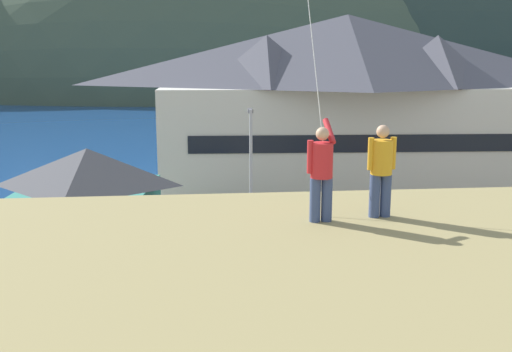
{
  "coord_description": "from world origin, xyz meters",
  "views": [
    {
      "loc": [
        -3.41,
        -19.75,
        9.83
      ],
      "look_at": [
        -0.61,
        9.0,
        3.7
      ],
      "focal_mm": 42.11,
      "sensor_mm": 36.0,
      "label": 1
    }
  ],
  "objects_px": {
    "storage_shed_near_lot": "(90,202)",
    "moored_boat_wharfside": "(185,152)",
    "parked_car_front_row_red": "(201,250)",
    "wharf_dock": "(221,157)",
    "person_kite_flyer": "(321,170)",
    "parked_car_lone_by_shed": "(40,296)",
    "parked_car_mid_row_center": "(419,290)",
    "harbor_lodge": "(346,98)",
    "parked_car_corner_spot": "(439,237)",
    "person_companion": "(381,168)",
    "parking_light_pole": "(251,164)"
  },
  "relations": [
    {
      "from": "parked_car_mid_row_center",
      "to": "moored_boat_wharfside",
      "type": "bearing_deg",
      "value": 105.6
    },
    {
      "from": "storage_shed_near_lot",
      "to": "parked_car_corner_spot",
      "type": "xyz_separation_m",
      "value": [
        16.47,
        -1.84,
        -1.69
      ]
    },
    {
      "from": "parked_car_front_row_red",
      "to": "parking_light_pole",
      "type": "relative_size",
      "value": 0.64
    },
    {
      "from": "harbor_lodge",
      "to": "parked_car_front_row_red",
      "type": "bearing_deg",
      "value": -123.16
    },
    {
      "from": "wharf_dock",
      "to": "person_kite_flyer",
      "type": "relative_size",
      "value": 5.96
    },
    {
      "from": "parked_car_corner_spot",
      "to": "parked_car_mid_row_center",
      "type": "height_order",
      "value": "same"
    },
    {
      "from": "parked_car_lone_by_shed",
      "to": "parked_car_front_row_red",
      "type": "xyz_separation_m",
      "value": [
        5.87,
        4.46,
        0.0
      ]
    },
    {
      "from": "parking_light_pole",
      "to": "wharf_dock",
      "type": "bearing_deg",
      "value": 91.63
    },
    {
      "from": "parked_car_front_row_red",
      "to": "storage_shed_near_lot",
      "type": "bearing_deg",
      "value": 153.02
    },
    {
      "from": "wharf_dock",
      "to": "parking_light_pole",
      "type": "bearing_deg",
      "value": -88.37
    },
    {
      "from": "parked_car_mid_row_center",
      "to": "parking_light_pole",
      "type": "bearing_deg",
      "value": 118.23
    },
    {
      "from": "storage_shed_near_lot",
      "to": "moored_boat_wharfside",
      "type": "height_order",
      "value": "storage_shed_near_lot"
    },
    {
      "from": "storage_shed_near_lot",
      "to": "wharf_dock",
      "type": "height_order",
      "value": "storage_shed_near_lot"
    },
    {
      "from": "person_kite_flyer",
      "to": "parked_car_lone_by_shed",
      "type": "bearing_deg",
      "value": 127.34
    },
    {
      "from": "parked_car_front_row_red",
      "to": "person_kite_flyer",
      "type": "relative_size",
      "value": 2.31
    },
    {
      "from": "parked_car_lone_by_shed",
      "to": "parked_car_mid_row_center",
      "type": "bearing_deg",
      "value": -3.13
    },
    {
      "from": "parked_car_mid_row_center",
      "to": "parking_light_pole",
      "type": "distance_m",
      "value": 11.79
    },
    {
      "from": "parked_car_lone_by_shed",
      "to": "storage_shed_near_lot",
      "type": "bearing_deg",
      "value": 84.69
    },
    {
      "from": "moored_boat_wharfside",
      "to": "parked_car_front_row_red",
      "type": "height_order",
      "value": "moored_boat_wharfside"
    },
    {
      "from": "wharf_dock",
      "to": "parked_car_lone_by_shed",
      "type": "bearing_deg",
      "value": -103.78
    },
    {
      "from": "parked_car_lone_by_shed",
      "to": "parking_light_pole",
      "type": "relative_size",
      "value": 0.63
    },
    {
      "from": "storage_shed_near_lot",
      "to": "parked_car_corner_spot",
      "type": "distance_m",
      "value": 16.66
    },
    {
      "from": "parked_car_lone_by_shed",
      "to": "parked_car_front_row_red",
      "type": "relative_size",
      "value": 0.99
    },
    {
      "from": "parked_car_lone_by_shed",
      "to": "person_companion",
      "type": "xyz_separation_m",
      "value": [
        9.22,
        -10.36,
        6.6
      ]
    },
    {
      "from": "storage_shed_near_lot",
      "to": "parked_car_lone_by_shed",
      "type": "bearing_deg",
      "value": -95.31
    },
    {
      "from": "harbor_lodge",
      "to": "person_companion",
      "type": "xyz_separation_m",
      "value": [
        -6.93,
        -30.55,
        1.21
      ]
    },
    {
      "from": "wharf_dock",
      "to": "moored_boat_wharfside",
      "type": "height_order",
      "value": "moored_boat_wharfside"
    },
    {
      "from": "parked_car_lone_by_shed",
      "to": "parked_car_corner_spot",
      "type": "bearing_deg",
      "value": 17.11
    },
    {
      "from": "moored_boat_wharfside",
      "to": "parked_car_mid_row_center",
      "type": "distance_m",
      "value": 34.73
    },
    {
      "from": "storage_shed_near_lot",
      "to": "person_companion",
      "type": "relative_size",
      "value": 3.98
    },
    {
      "from": "wharf_dock",
      "to": "parked_car_front_row_red",
      "type": "xyz_separation_m",
      "value": [
        -2.0,
        -27.62,
        0.71
      ]
    },
    {
      "from": "parked_car_mid_row_center",
      "to": "parked_car_lone_by_shed",
      "type": "bearing_deg",
      "value": 176.87
    },
    {
      "from": "parked_car_mid_row_center",
      "to": "wharf_dock",
      "type": "bearing_deg",
      "value": 100.43
    },
    {
      "from": "storage_shed_near_lot",
      "to": "parked_car_front_row_red",
      "type": "height_order",
      "value": "storage_shed_near_lot"
    },
    {
      "from": "wharf_dock",
      "to": "parked_car_lone_by_shed",
      "type": "relative_size",
      "value": 2.61
    },
    {
      "from": "wharf_dock",
      "to": "moored_boat_wharfside",
      "type": "relative_size",
      "value": 1.82
    },
    {
      "from": "moored_boat_wharfside",
      "to": "person_kite_flyer",
      "type": "xyz_separation_m",
      "value": [
        3.47,
        -43.24,
        6.96
      ]
    },
    {
      "from": "storage_shed_near_lot",
      "to": "person_companion",
      "type": "height_order",
      "value": "person_companion"
    },
    {
      "from": "parked_car_corner_spot",
      "to": "parked_car_front_row_red",
      "type": "relative_size",
      "value": 0.99
    },
    {
      "from": "parked_car_front_row_red",
      "to": "parked_car_lone_by_shed",
      "type": "bearing_deg",
      "value": -142.77
    },
    {
      "from": "moored_boat_wharfside",
      "to": "person_companion",
      "type": "bearing_deg",
      "value": -83.85
    },
    {
      "from": "parked_car_front_row_red",
      "to": "wharf_dock",
      "type": "bearing_deg",
      "value": 85.86
    },
    {
      "from": "harbor_lodge",
      "to": "moored_boat_wharfside",
      "type": "height_order",
      "value": "harbor_lodge"
    },
    {
      "from": "storage_shed_near_lot",
      "to": "parked_car_front_row_red",
      "type": "bearing_deg",
      "value": -26.98
    },
    {
      "from": "parked_car_lone_by_shed",
      "to": "wharf_dock",
      "type": "bearing_deg",
      "value": 76.22
    },
    {
      "from": "parked_car_corner_spot",
      "to": "harbor_lodge",
      "type": "bearing_deg",
      "value": 93.78
    },
    {
      "from": "wharf_dock",
      "to": "parked_car_mid_row_center",
      "type": "xyz_separation_m",
      "value": [
        6.05,
        -32.85,
        0.71
      ]
    },
    {
      "from": "moored_boat_wharfside",
      "to": "parked_car_lone_by_shed",
      "type": "xyz_separation_m",
      "value": [
        -4.58,
        -32.69,
        0.34
      ]
    },
    {
      "from": "harbor_lodge",
      "to": "parked_car_front_row_red",
      "type": "height_order",
      "value": "harbor_lodge"
    },
    {
      "from": "parked_car_corner_spot",
      "to": "storage_shed_near_lot",
      "type": "bearing_deg",
      "value": 173.63
    }
  ]
}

